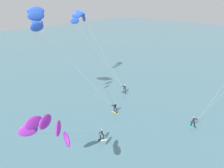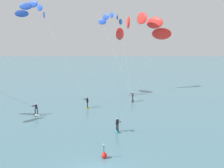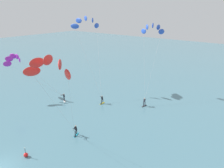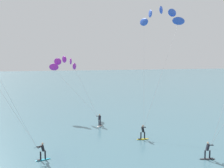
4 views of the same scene
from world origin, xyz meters
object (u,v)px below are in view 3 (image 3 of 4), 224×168
Objects in this scene: kitesurfer_nearshore at (15,61)px; kitesurfer_far_out at (50,70)px; kitesurfer_mid_water at (86,25)px; marker_buoy at (26,155)px; kitesurfer_downwind at (152,32)px.

kitesurfer_nearshore is 24.58m from kitesurfer_far_out.
marker_buoy is (11.77, -23.59, -14.28)m from kitesurfer_mid_water.
kitesurfer_far_out is (15.17, -21.09, -3.02)m from kitesurfer_mid_water.
marker_buoy is at bearing -63.48° from kitesurfer_mid_water.
kitesurfer_downwind reaches higher than kitesurfer_nearshore.
kitesurfer_nearshore is at bearing -120.69° from kitesurfer_mid_water.
kitesurfer_nearshore is 0.93× the size of kitesurfer_far_out.
kitesurfer_far_out reaches higher than marker_buoy.
kitesurfer_downwind is at bearing 28.44° from kitesurfer_mid_water.
kitesurfer_far_out is 28.08m from kitesurfer_downwind.
marker_buoy is at bearing -143.71° from kitesurfer_far_out.
kitesurfer_far_out is 12.02m from marker_buoy.
kitesurfer_mid_water is 1.24× the size of kitesurfer_far_out.
kitesurfer_downwind is at bearing 88.47° from marker_buoy.
kitesurfer_mid_water is 1.09× the size of kitesurfer_downwind.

